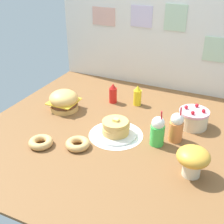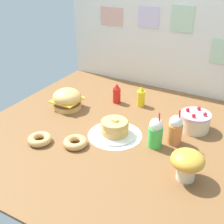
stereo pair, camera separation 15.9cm
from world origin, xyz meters
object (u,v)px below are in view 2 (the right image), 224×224
object	(u,v)px
mustard_bottle	(141,97)
burger	(67,99)
orange_float_cup	(175,130)
donut_chocolate	(75,142)
pancake_stack	(115,129)
donut_pink_glaze	(40,139)
cream_soda_cup	(156,133)
layer_cake	(195,121)
ketchup_bottle	(117,94)
mushroom_stool	(187,163)

from	to	relation	value
mustard_bottle	burger	bearing A→B (deg)	-146.78
orange_float_cup	donut_chocolate	distance (m)	0.76
pancake_stack	donut_pink_glaze	xyz separation A→B (m)	(-0.45, -0.37, -0.03)
donut_pink_glaze	cream_soda_cup	bearing A→B (deg)	26.23
donut_chocolate	burger	bearing A→B (deg)	131.97
layer_cake	ketchup_bottle	size ratio (longest dim) A/B	1.25
donut_chocolate	donut_pink_glaze	bearing A→B (deg)	-159.34
mustard_bottle	orange_float_cup	xyz separation A→B (m)	(0.48, -0.44, 0.02)
burger	cream_soda_cup	distance (m)	0.96
cream_soda_cup	mushroom_stool	size ratio (longest dim) A/B	1.36
layer_cake	donut_chocolate	size ratio (longest dim) A/B	1.34
burger	donut_chocolate	distance (m)	0.63
burger	mushroom_stool	xyz separation A→B (m)	(1.26, -0.42, 0.04)
pancake_stack	burger	bearing A→B (deg)	162.28
mushroom_stool	pancake_stack	bearing A→B (deg)	160.43
burger	donut_pink_glaze	bearing A→B (deg)	-74.48
pancake_stack	donut_pink_glaze	distance (m)	0.59
ketchup_bottle	cream_soda_cup	size ratio (longest dim) A/B	0.67
pancake_stack	ketchup_bottle	bearing A→B (deg)	116.95
burger	orange_float_cup	xyz separation A→B (m)	(1.06, -0.07, 0.03)
mushroom_stool	donut_pink_glaze	bearing A→B (deg)	-172.67
burger	layer_cake	distance (m)	1.15
cream_soda_cup	mushroom_stool	bearing A→B (deg)	-38.26
burger	pancake_stack	world-z (taller)	burger
orange_float_cup	donut_chocolate	world-z (taller)	orange_float_cup
layer_cake	ketchup_bottle	bearing A→B (deg)	171.05
orange_float_cup	pancake_stack	bearing A→B (deg)	-163.88
cream_soda_cup	mustard_bottle	bearing A→B (deg)	123.57
orange_float_cup	mushroom_stool	xyz separation A→B (m)	(0.20, -0.36, 0.01)
layer_cake	donut_chocolate	xyz separation A→B (m)	(-0.72, -0.67, -0.05)
cream_soda_cup	donut_chocolate	distance (m)	0.60
ketchup_bottle	mushroom_stool	xyz separation A→B (m)	(0.91, -0.75, 0.04)
cream_soda_cup	mushroom_stool	xyz separation A→B (m)	(0.31, -0.25, 0.01)
donut_pink_glaze	pancake_stack	bearing A→B (deg)	39.39
ketchup_bottle	orange_float_cup	distance (m)	0.81
donut_pink_glaze	layer_cake	bearing A→B (deg)	38.02
layer_cake	donut_pink_glaze	bearing A→B (deg)	-141.98
ketchup_bottle	donut_chocolate	bearing A→B (deg)	-84.60
donut_pink_glaze	mushroom_stool	world-z (taller)	mushroom_stool
layer_cake	orange_float_cup	bearing A→B (deg)	-106.86
burger	donut_chocolate	world-z (taller)	burger
burger	pancake_stack	size ratio (longest dim) A/B	0.78
cream_soda_cup	donut_chocolate	xyz separation A→B (m)	(-0.52, -0.29, -0.09)
layer_cake	mustard_bottle	distance (m)	0.59
burger	orange_float_cup	distance (m)	1.06
donut_pink_glaze	mushroom_stool	size ratio (longest dim) A/B	0.85
pancake_stack	mushroom_stool	bearing A→B (deg)	-19.57
burger	ketchup_bottle	bearing A→B (deg)	43.28
donut_pink_glaze	donut_chocolate	world-z (taller)	same
mustard_bottle	cream_soda_cup	world-z (taller)	cream_soda_cup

